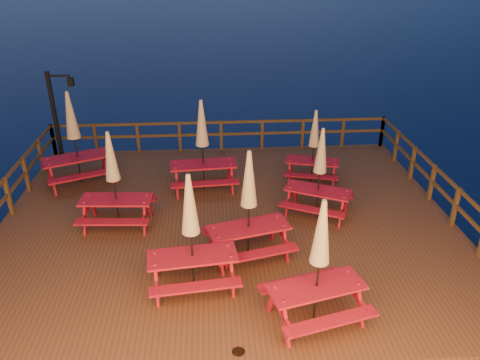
{
  "coord_description": "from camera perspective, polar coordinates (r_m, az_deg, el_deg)",
  "views": [
    {
      "loc": [
        -0.39,
        -10.76,
        6.9
      ],
      "look_at": [
        0.38,
        0.6,
        1.27
      ],
      "focal_mm": 35.0,
      "sensor_mm": 36.0,
      "label": 1
    }
  ],
  "objects": [
    {
      "name": "picnic_table_6",
      "position": [
        9.55,
        -5.99,
        -6.25
      ],
      "size": [
        2.02,
        1.73,
        2.66
      ],
      "rotation": [
        0.0,
        0.0,
        0.11
      ],
      "color": "maroon",
      "rests_on": "deck"
    },
    {
      "name": "picnic_table_2",
      "position": [
        14.32,
        8.97,
        4.22
      ],
      "size": [
        1.88,
        1.68,
        2.3
      ],
      "rotation": [
        0.0,
        0.0,
        -0.25
      ],
      "color": "maroon",
      "rests_on": "deck"
    },
    {
      "name": "picnic_table_0",
      "position": [
        10.44,
        1.08,
        -2.96
      ],
      "size": [
        2.2,
        1.97,
        2.69
      ],
      "rotation": [
        0.0,
        0.0,
        0.25
      ],
      "color": "maroon",
      "rests_on": "deck"
    },
    {
      "name": "picnic_table_7",
      "position": [
        8.82,
        9.62,
        -9.69
      ],
      "size": [
        2.17,
        1.94,
        2.64
      ],
      "rotation": [
        0.0,
        0.0,
        0.26
      ],
      "color": "maroon",
      "rests_on": "deck"
    },
    {
      "name": "picnic_table_5",
      "position": [
        12.4,
        9.69,
        1.06
      ],
      "size": [
        2.19,
        2.05,
        2.48
      ],
      "rotation": [
        0.0,
        0.0,
        -0.46
      ],
      "color": "maroon",
      "rests_on": "deck"
    },
    {
      "name": "picnic_table_1",
      "position": [
        14.77,
        -19.58,
        4.96
      ],
      "size": [
        2.52,
        2.34,
        2.88
      ],
      "rotation": [
        0.0,
        0.0,
        0.42
      ],
      "color": "maroon",
      "rests_on": "deck"
    },
    {
      "name": "picnic_table_3",
      "position": [
        13.59,
        -4.6,
        4.35
      ],
      "size": [
        2.05,
        1.73,
        2.76
      ],
      "rotation": [
        0.0,
        0.0,
        0.08
      ],
      "color": "maroon",
      "rests_on": "deck"
    },
    {
      "name": "deck",
      "position": [
        12.68,
        -1.55,
        -5.6
      ],
      "size": [
        12.0,
        10.0,
        0.4
      ],
      "primitive_type": "cube",
      "color": "#4A2A18",
      "rests_on": "ground"
    },
    {
      "name": "lamp_post",
      "position": [
        16.78,
        -21.29,
        8.23
      ],
      "size": [
        0.85,
        0.18,
        3.0
      ],
      "color": "black",
      "rests_on": "deck"
    },
    {
      "name": "ground",
      "position": [
        12.79,
        -1.54,
        -6.36
      ],
      "size": [
        500.0,
        500.0,
        0.0
      ],
      "primitive_type": "plane",
      "color": "black",
      "rests_on": "ground"
    },
    {
      "name": "picnic_table_4",
      "position": [
        12.1,
        -15.18,
        0.15
      ],
      "size": [
        1.92,
        1.62,
        2.6
      ],
      "rotation": [
        0.0,
        0.0,
        -0.07
      ],
      "color": "maroon",
      "rests_on": "deck"
    },
    {
      "name": "railing",
      "position": [
        13.79,
        -1.92,
        1.72
      ],
      "size": [
        11.8,
        9.75,
        1.1
      ],
      "color": "#392912",
      "rests_on": "deck"
    },
    {
      "name": "deck_piles",
      "position": [
        12.95,
        -1.53,
        -7.47
      ],
      "size": [
        11.44,
        9.44,
        1.4
      ],
      "color": "#392912",
      "rests_on": "ground"
    }
  ]
}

